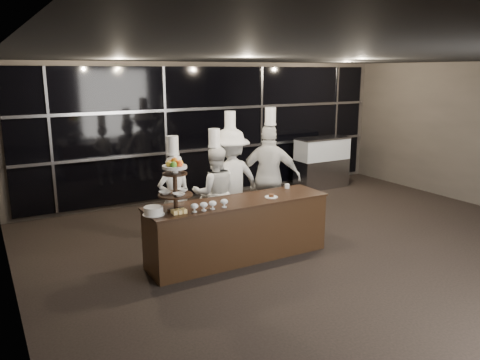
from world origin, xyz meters
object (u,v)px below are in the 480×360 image
chef_a (174,197)px  chef_b (215,192)px  layer_cake (153,211)px  display_case (322,160)px  display_stand (175,181)px  chef_c (230,180)px  buffet_counter (238,229)px  chef_d (270,177)px

chef_a → chef_b: (0.67, -0.16, 0.03)m
layer_cake → chef_b: chef_b is taller
layer_cake → display_case: display_case is taller
display_stand → layer_cake: display_stand is taller
layer_cake → chef_c: (1.85, 1.23, -0.04)m
buffet_counter → chef_a: (-0.56, 1.17, 0.31)m
buffet_counter → chef_b: bearing=83.6°
display_case → layer_cake: bearing=-151.0°
chef_b → buffet_counter: bearing=-96.4°
chef_c → chef_a: bearing=-179.1°
chef_b → layer_cake: bearing=-144.1°
chef_b → chef_c: (0.40, 0.18, 0.12)m
chef_a → chef_c: 1.08m
display_stand → chef_b: chef_b is taller
layer_cake → chef_a: 1.46m
display_stand → chef_b: size_ratio=0.40×
buffet_counter → chef_d: chef_d is taller
display_stand → display_case: size_ratio=0.56×
chef_c → chef_b: bearing=-155.6°
display_stand → chef_c: (1.51, 1.18, -0.41)m
display_stand → layer_cake: 0.50m
layer_cake → chef_a: (0.78, 1.22, -0.19)m
layer_cake → display_stand: bearing=8.3°
chef_d → display_case: bearing=34.7°
display_stand → chef_d: bearing=23.6°
display_case → chef_d: size_ratio=0.60×
layer_cake → display_case: 6.10m
buffet_counter → display_stand: size_ratio=3.81×
buffet_counter → layer_cake: 1.44m
display_case → chef_d: chef_d is taller
display_case → chef_a: (-4.55, -1.73, 0.09)m
chef_a → chef_d: bearing=-7.0°
display_stand → chef_d: chef_d is taller
chef_c → chef_d: 0.71m
layer_cake → chef_a: bearing=57.3°
layer_cake → chef_d: (2.52, 1.00, -0.01)m
buffet_counter → chef_a: size_ratio=1.59×
chef_c → chef_d: chef_d is taller
chef_c → chef_d: size_ratio=0.98×
display_stand → chef_b: bearing=42.1°
chef_c → chef_d: bearing=-18.9°
chef_d → buffet_counter: bearing=-141.1°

